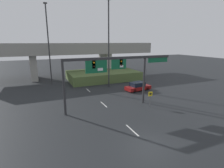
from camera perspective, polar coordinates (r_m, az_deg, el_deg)
The scene contains 9 objects.
ground_plane at distance 15.59m, azimuth 11.95°, elevation -19.02°, with size 160.00×160.00×0.00m, color black.
lane_markings at distance 27.50m, azimuth -5.59°, elevation -4.05°, with size 0.14×25.72×0.01m.
signal_gantry at distance 21.76m, azimuth 1.20°, elevation 5.49°, with size 14.60×0.44×6.54m.
speed_limit_sign at distance 23.25m, azimuth 12.36°, elevation -4.07°, with size 0.60×0.11×2.12m.
highway_light_pole_near at distance 31.99m, azimuth -1.08°, elevation 13.25°, with size 0.70×0.36×15.45m.
highway_light_pole_far at distance 37.37m, azimuth -20.04°, elevation 12.52°, with size 0.70×0.36×15.47m.
overpass_bridge at distance 43.45m, azimuth -13.06°, elevation 9.97°, with size 40.36×7.22×8.03m.
grass_embankment at distance 39.61m, azimuth -2.96°, elevation 2.86°, with size 15.20×9.38×1.85m.
parked_sedan_near_right at distance 30.91m, azimuth 8.42°, elevation -0.82°, with size 4.77×2.49×1.48m.
Camera 1 is at (-7.87, -10.55, 8.35)m, focal length 28.00 mm.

